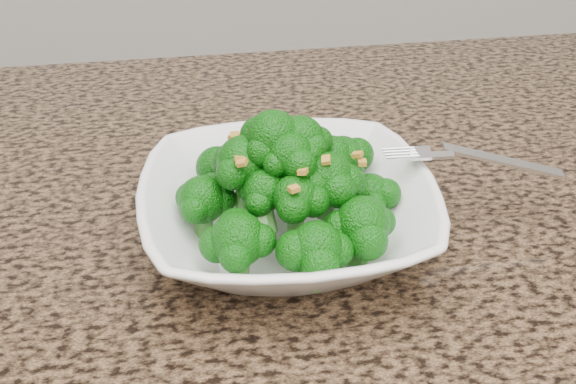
{
  "coord_description": "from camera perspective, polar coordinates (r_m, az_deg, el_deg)",
  "views": [
    {
      "loc": [
        0.03,
        -0.09,
        1.25
      ],
      "look_at": [
        0.11,
        0.39,
        0.95
      ],
      "focal_mm": 45.0,
      "sensor_mm": 36.0,
      "label": 1
    }
  ],
  "objects": [
    {
      "name": "garlic_topping",
      "position": [
        0.53,
        0.0,
        7.91
      ],
      "size": [
        0.12,
        0.12,
        0.01
      ],
      "primitive_type": null,
      "color": "gold",
      "rests_on": "broccoli_pile"
    },
    {
      "name": "broccoli_pile",
      "position": [
        0.55,
        0.0,
        4.04
      ],
      "size": [
        0.21,
        0.21,
        0.07
      ],
      "primitive_type": null,
      "color": "#0E650B",
      "rests_on": "bowl"
    },
    {
      "name": "granite_counter",
      "position": [
        0.54,
        -10.57,
        -11.86
      ],
      "size": [
        1.64,
        1.04,
        0.03
      ],
      "primitive_type": "cube",
      "color": "brown",
      "rests_on": "cabinet"
    },
    {
      "name": "fork",
      "position": [
        0.61,
        12.34,
        2.86
      ],
      "size": [
        0.17,
        0.07,
        0.01
      ],
      "primitive_type": null,
      "rotation": [
        0.0,
        0.0,
        -0.24
      ],
      "color": "silver",
      "rests_on": "bowl"
    },
    {
      "name": "bowl",
      "position": [
        0.58,
        0.0,
        -1.76
      ],
      "size": [
        0.24,
        0.24,
        0.06
      ],
      "primitive_type": "imported",
      "rotation": [
        0.0,
        0.0,
        -0.03
      ],
      "color": "white",
      "rests_on": "granite_counter"
    }
  ]
}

